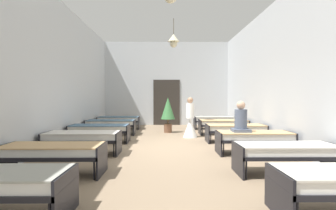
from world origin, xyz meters
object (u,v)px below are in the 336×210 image
at_px(bed_left_row_4, 111,123).
at_px(bed_right_row_4, 223,123).
at_px(bed_left_row_1, 53,152).
at_px(bed_left_row_2, 82,137).
at_px(patient_seated_primary, 241,120).
at_px(nurse_near_aisle, 190,123).
at_px(bed_right_row_3, 235,129).
at_px(potted_plant, 168,111).
at_px(bed_right_row_2, 254,137).
at_px(bed_right_row_1, 286,151).
at_px(bed_left_row_3, 100,129).
at_px(bed_left_row_5, 119,120).
at_px(bed_right_row_5, 215,119).

height_order(bed_left_row_4, bed_right_row_4, same).
height_order(bed_left_row_1, bed_left_row_2, same).
xyz_separation_m(bed_left_row_4, patient_seated_primary, (4.09, -3.80, 0.43)).
relative_size(bed_left_row_1, bed_right_row_4, 1.00).
bearing_deg(nurse_near_aisle, bed_left_row_4, 89.35).
bearing_deg(patient_seated_primary, bed_right_row_3, 79.56).
distance_m(bed_left_row_1, nurse_near_aisle, 5.79).
relative_size(bed_left_row_1, nurse_near_aisle, 1.28).
bearing_deg(bed_right_row_4, potted_plant, 164.85).
bearing_deg(bed_right_row_2, bed_right_row_3, 90.00).
height_order(nurse_near_aisle, potted_plant, nurse_near_aisle).
height_order(bed_right_row_1, bed_left_row_4, same).
bearing_deg(patient_seated_primary, bed_right_row_1, -79.57).
bearing_deg(bed_right_row_4, bed_left_row_2, -139.44).
bearing_deg(bed_left_row_2, bed_left_row_3, 90.00).
bearing_deg(potted_plant, bed_left_row_3, -132.12).
relative_size(bed_right_row_2, bed_right_row_3, 1.00).
bearing_deg(bed_left_row_3, potted_plant, 47.88).
height_order(bed_right_row_3, bed_right_row_4, same).
distance_m(bed_left_row_3, bed_right_row_3, 4.44).
bearing_deg(bed_left_row_3, bed_left_row_5, 90.00).
xyz_separation_m(bed_right_row_1, bed_left_row_4, (-4.44, 5.70, 0.00)).
bearing_deg(bed_left_row_5, bed_left_row_4, -90.00).
xyz_separation_m(bed_left_row_2, bed_right_row_5, (4.44, 5.70, 0.00)).
height_order(bed_left_row_1, bed_left_row_3, same).
relative_size(bed_right_row_5, patient_seated_primary, 2.38).
height_order(bed_left_row_5, patient_seated_primary, patient_seated_primary).
bearing_deg(bed_right_row_1, nurse_near_aisle, 105.76).
relative_size(bed_left_row_5, patient_seated_primary, 2.38).
distance_m(bed_right_row_1, bed_right_row_2, 1.90).
bearing_deg(bed_right_row_4, bed_left_row_4, 180.00).
distance_m(bed_left_row_1, bed_left_row_2, 1.90).
distance_m(bed_right_row_5, potted_plant, 2.59).
xyz_separation_m(nurse_near_aisle, potted_plant, (-0.80, 1.38, 0.39)).
bearing_deg(bed_right_row_3, bed_left_row_5, 139.44).
xyz_separation_m(bed_right_row_3, nurse_near_aisle, (-1.39, 1.11, 0.09)).
distance_m(bed_right_row_1, bed_right_row_5, 7.60).
distance_m(bed_left_row_2, bed_left_row_3, 1.90).
bearing_deg(bed_right_row_2, bed_left_row_5, 127.92).
distance_m(bed_right_row_1, bed_left_row_4, 7.23).
distance_m(bed_left_row_3, bed_right_row_4, 4.83).
relative_size(bed_left_row_4, potted_plant, 1.30).
distance_m(bed_right_row_2, bed_right_row_5, 5.70).
distance_m(bed_left_row_5, bed_right_row_5, 4.44).
distance_m(bed_left_row_1, bed_left_row_5, 7.60).
height_order(bed_left_row_2, bed_left_row_4, same).
xyz_separation_m(bed_right_row_2, potted_plant, (-2.19, 4.39, 0.48)).
bearing_deg(bed_left_row_5, patient_seated_primary, -54.33).
distance_m(bed_right_row_4, bed_left_row_5, 4.83).
distance_m(bed_left_row_3, nurse_near_aisle, 3.25).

